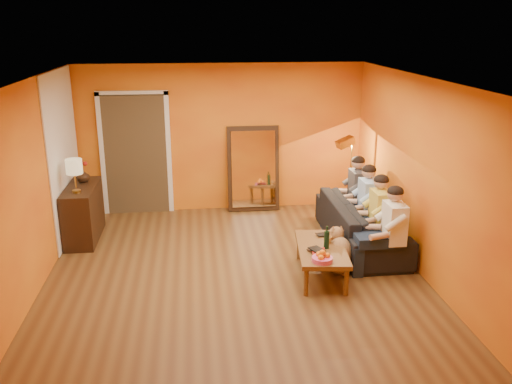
{
  "coord_description": "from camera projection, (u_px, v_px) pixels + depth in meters",
  "views": [
    {
      "loc": [
        -0.48,
        -6.65,
        3.28
      ],
      "look_at": [
        0.35,
        0.5,
        1.0
      ],
      "focal_mm": 38.0,
      "sensor_mm": 36.0,
      "label": 1
    }
  ],
  "objects": [
    {
      "name": "wine_bottle",
      "position": [
        327.0,
        237.0,
        7.08
      ],
      "size": [
        0.07,
        0.07,
        0.31
      ],
      "primitive_type": "cylinder",
      "color": "black",
      "rests_on": "coffee_table"
    },
    {
      "name": "dog",
      "position": [
        340.0,
        250.0,
        7.35
      ],
      "size": [
        0.49,
        0.61,
        0.63
      ],
      "primitive_type": null,
      "rotation": [
        0.0,
        0.0,
        -0.32
      ],
      "color": "#8F5D40",
      "rests_on": "floor"
    },
    {
      "name": "book_mid",
      "position": [
        312.0,
        251.0,
        6.96
      ],
      "size": [
        0.2,
        0.25,
        0.02
      ],
      "primitive_type": "imported",
      "rotation": [
        0.0,
        0.0,
        -0.18
      ],
      "color": "#A21A12",
      "rests_on": "book_lower"
    },
    {
      "name": "fruit_bowl",
      "position": [
        322.0,
        256.0,
        6.71
      ],
      "size": [
        0.26,
        0.26,
        0.16
      ],
      "primitive_type": null,
      "color": "#D94C88",
      "rests_on": "coffee_table"
    },
    {
      "name": "person_far_left",
      "position": [
        394.0,
        230.0,
        7.24
      ],
      "size": [
        0.7,
        0.44,
        1.22
      ],
      "primitive_type": null,
      "color": "silver",
      "rests_on": "sofa"
    },
    {
      "name": "flowers",
      "position": [
        82.0,
        163.0,
        8.44
      ],
      "size": [
        0.17,
        0.17,
        0.39
      ],
      "primitive_type": null,
      "color": "#A21A12",
      "rests_on": "vase"
    },
    {
      "name": "door_jamb_right",
      "position": [
        169.0,
        154.0,
        9.48
      ],
      "size": [
        0.08,
        0.06,
        2.2
      ],
      "primitive_type": "cube",
      "color": "white",
      "rests_on": "wall_back"
    },
    {
      "name": "book_lower",
      "position": [
        312.0,
        253.0,
        6.96
      ],
      "size": [
        0.25,
        0.28,
        0.02
      ],
      "primitive_type": "imported",
      "rotation": [
        0.0,
        0.0,
        0.41
      ],
      "color": "black",
      "rests_on": "coffee_table"
    },
    {
      "name": "mirror_frame",
      "position": [
        253.0,
        169.0,
        9.66
      ],
      "size": [
        0.92,
        0.27,
        1.51
      ],
      "primitive_type": "cube",
      "rotation": [
        -0.14,
        0.0,
        0.0
      ],
      "color": "black",
      "rests_on": "floor"
    },
    {
      "name": "book_upper",
      "position": [
        312.0,
        251.0,
        6.94
      ],
      "size": [
        0.21,
        0.24,
        0.02
      ],
      "primitive_type": "imported",
      "rotation": [
        0.0,
        0.0,
        0.41
      ],
      "color": "black",
      "rests_on": "book_mid"
    },
    {
      "name": "white_accent",
      "position": [
        64.0,
        156.0,
        8.33
      ],
      "size": [
        0.02,
        1.9,
        2.58
      ],
      "primitive_type": "cube",
      "color": "white",
      "rests_on": "wall_left"
    },
    {
      "name": "doorway_recess",
      "position": [
        137.0,
        153.0,
        9.53
      ],
      "size": [
        1.06,
        0.3,
        2.1
      ],
      "primitive_type": "cube",
      "color": "#3F2D19",
      "rests_on": "floor"
    },
    {
      "name": "door_header",
      "position": [
        132.0,
        93.0,
        9.1
      ],
      "size": [
        1.22,
        0.06,
        0.08
      ],
      "primitive_type": "cube",
      "color": "white",
      "rests_on": "wall_back"
    },
    {
      "name": "person_mid_right",
      "position": [
        368.0,
        204.0,
        8.28
      ],
      "size": [
        0.7,
        0.44,
        1.22
      ],
      "primitive_type": null,
      "color": "#99BDED",
      "rests_on": "sofa"
    },
    {
      "name": "tumbler",
      "position": [
        328.0,
        240.0,
        7.28
      ],
      "size": [
        0.12,
        0.12,
        0.09
      ],
      "primitive_type": "imported",
      "rotation": [
        0.0,
        0.0,
        0.21
      ],
      "color": "#B27F3F",
      "rests_on": "coffee_table"
    },
    {
      "name": "door_jamb_left",
      "position": [
        102.0,
        156.0,
        9.36
      ],
      "size": [
        0.08,
        0.06,
        2.2
      ],
      "primitive_type": "cube",
      "color": "white",
      "rests_on": "wall_back"
    },
    {
      "name": "sofa",
      "position": [
        361.0,
        223.0,
        8.25
      ],
      "size": [
        2.28,
        0.89,
        0.67
      ],
      "primitive_type": "imported",
      "rotation": [
        0.0,
        0.0,
        1.57
      ],
      "color": "black",
      "rests_on": "floor"
    },
    {
      "name": "sideboard",
      "position": [
        83.0,
        213.0,
        8.43
      ],
      "size": [
        0.44,
        1.18,
        0.85
      ],
      "primitive_type": "cube",
      "color": "black",
      "rests_on": "floor"
    },
    {
      "name": "person_far_right",
      "position": [
        358.0,
        193.0,
        8.8
      ],
      "size": [
        0.7,
        0.44,
        1.22
      ],
      "primitive_type": null,
      "color": "#36363B",
      "rests_on": "sofa"
    },
    {
      "name": "room_shell",
      "position": [
        231.0,
        175.0,
        7.29
      ],
      "size": [
        5.0,
        5.5,
        2.6
      ],
      "color": "brown",
      "rests_on": "ground"
    },
    {
      "name": "vase",
      "position": [
        83.0,
        176.0,
        8.5
      ],
      "size": [
        0.2,
        0.2,
        0.21
      ],
      "primitive_type": "imported",
      "color": "black",
      "rests_on": "sideboard"
    },
    {
      "name": "coffee_table",
      "position": [
        321.0,
        261.0,
        7.23
      ],
      "size": [
        0.75,
        1.28,
        0.42
      ],
      "primitive_type": null,
      "rotation": [
        0.0,
        0.0,
        -0.11
      ],
      "color": "brown",
      "rests_on": "floor"
    },
    {
      "name": "floor_lamp",
      "position": [
        350.0,
        181.0,
        9.07
      ],
      "size": [
        0.34,
        0.3,
        1.44
      ],
      "primitive_type": null,
      "rotation": [
        0.0,
        0.0,
        0.21
      ],
      "color": "#AB8532",
      "rests_on": "floor"
    },
    {
      "name": "laptop",
      "position": [
        329.0,
        235.0,
        7.52
      ],
      "size": [
        0.35,
        0.25,
        0.03
      ],
      "primitive_type": "imported",
      "rotation": [
        0.0,
        0.0,
        0.15
      ],
      "color": "black",
      "rests_on": "coffee_table"
    },
    {
      "name": "mirror_glass",
      "position": [
        254.0,
        169.0,
        9.62
      ],
      "size": [
        0.78,
        0.21,
        1.35
      ],
      "primitive_type": "cube",
      "rotation": [
        -0.14,
        0.0,
        0.0
      ],
      "color": "white",
      "rests_on": "mirror_frame"
    },
    {
      "name": "person_mid_left",
      "position": [
        380.0,
        216.0,
        7.76
      ],
      "size": [
        0.7,
        0.44,
        1.22
      ],
      "primitive_type": null,
      "color": "gold",
      "rests_on": "sofa"
    },
    {
      "name": "table_lamp",
      "position": [
        75.0,
        176.0,
        7.94
      ],
      "size": [
        0.24,
        0.24,
        0.51
      ],
      "primitive_type": null,
      "color": "beige",
      "rests_on": "sideboard"
    }
  ]
}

